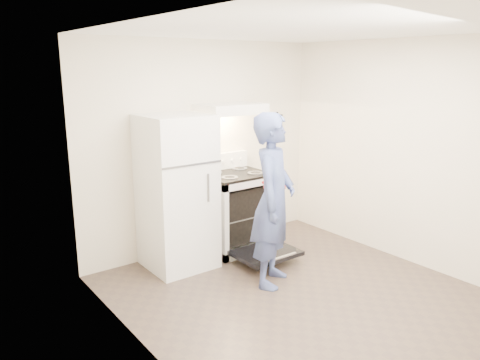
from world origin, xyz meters
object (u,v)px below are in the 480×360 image
Objects in this scene: refrigerator at (177,192)px; person at (273,201)px; tea_kettle at (209,163)px; stove_body at (235,212)px; dutch_oven at (275,183)px.

person is (0.56, -0.97, 0.03)m from refrigerator.
tea_kettle is 0.15× the size of person.
refrigerator reaches higher than stove_body.
dutch_oven reaches higher than stove_body.
person is 5.63× the size of dutch_oven.
refrigerator reaches higher than tea_kettle.
person reaches higher than tea_kettle.
tea_kettle reaches higher than dutch_oven.
stove_body is at bearing -33.29° from tea_kettle.
stove_body is (0.81, 0.02, -0.39)m from refrigerator.
person reaches higher than refrigerator.
refrigerator is 1.85× the size of stove_body.
tea_kettle is 1.18m from person.
dutch_oven is (0.04, -0.68, 0.50)m from stove_body.
stove_body is 0.69m from tea_kettle.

